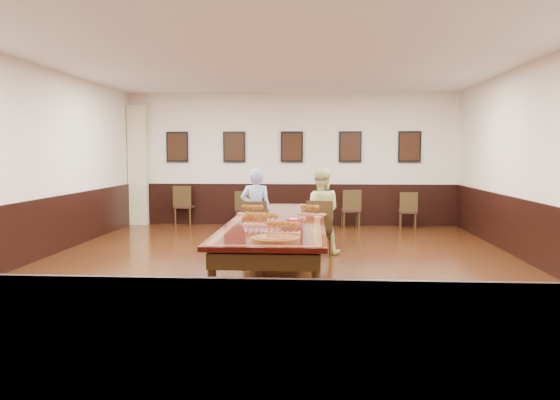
# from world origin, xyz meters

# --- Properties ---
(floor) EXTENTS (8.00, 10.00, 0.02)m
(floor) POSITION_xyz_m (0.00, 0.00, -0.01)
(floor) COLOR black
(floor) RESTS_ON ground
(ceiling) EXTENTS (8.00, 10.00, 0.02)m
(ceiling) POSITION_xyz_m (0.00, 0.00, 3.21)
(ceiling) COLOR white
(ceiling) RESTS_ON floor
(wall_back) EXTENTS (8.00, 0.02, 3.20)m
(wall_back) POSITION_xyz_m (0.00, 5.01, 1.60)
(wall_back) COLOR #EFE1C8
(wall_back) RESTS_ON floor
(wall_front) EXTENTS (8.00, 0.02, 3.20)m
(wall_front) POSITION_xyz_m (0.00, -5.01, 1.60)
(wall_front) COLOR #EFE1C8
(wall_front) RESTS_ON floor
(wall_left) EXTENTS (0.02, 10.00, 3.20)m
(wall_left) POSITION_xyz_m (-4.01, 0.00, 1.60)
(wall_left) COLOR #EFE1C8
(wall_left) RESTS_ON floor
(wall_right) EXTENTS (0.02, 10.00, 3.20)m
(wall_right) POSITION_xyz_m (4.01, 0.00, 1.60)
(wall_right) COLOR #EFE1C8
(wall_right) RESTS_ON floor
(chair_man) EXTENTS (0.44, 0.48, 0.93)m
(chair_man) POSITION_xyz_m (-0.48, 1.21, 0.46)
(chair_man) COLOR black
(chair_man) RESTS_ON floor
(chair_woman) EXTENTS (0.47, 0.51, 0.95)m
(chair_woman) POSITION_xyz_m (0.65, 1.10, 0.48)
(chair_woman) COLOR black
(chair_woman) RESTS_ON floor
(spare_chair_a) EXTENTS (0.48, 0.52, 0.96)m
(spare_chair_a) POSITION_xyz_m (-2.61, 4.85, 0.48)
(spare_chair_a) COLOR black
(spare_chair_a) RESTS_ON floor
(spare_chair_b) EXTENTS (0.47, 0.50, 0.85)m
(spare_chair_b) POSITION_xyz_m (-1.11, 4.72, 0.42)
(spare_chair_b) COLOR black
(spare_chair_b) RESTS_ON floor
(spare_chair_c) EXTENTS (0.46, 0.50, 0.91)m
(spare_chair_c) POSITION_xyz_m (1.39, 4.46, 0.45)
(spare_chair_c) COLOR black
(spare_chair_c) RESTS_ON floor
(spare_chair_d) EXTENTS (0.43, 0.47, 0.86)m
(spare_chair_d) POSITION_xyz_m (2.71, 4.47, 0.43)
(spare_chair_d) COLOR black
(spare_chair_d) RESTS_ON floor
(person_man) EXTENTS (0.55, 0.36, 1.48)m
(person_man) POSITION_xyz_m (-0.48, 1.30, 0.74)
(person_man) COLOR #4D7DC1
(person_man) RESTS_ON floor
(person_woman) EXTENTS (0.76, 0.61, 1.49)m
(person_woman) POSITION_xyz_m (0.65, 1.21, 0.75)
(person_woman) COLOR #EFEE95
(person_woman) RESTS_ON floor
(pink_phone) EXTENTS (0.13, 0.14, 0.01)m
(pink_phone) POSITION_xyz_m (0.60, 0.25, 0.76)
(pink_phone) COLOR #F35198
(pink_phone) RESTS_ON conference_table
(curtain) EXTENTS (0.45, 0.18, 2.90)m
(curtain) POSITION_xyz_m (-3.75, 4.82, 1.45)
(curtain) COLOR beige
(curtain) RESTS_ON floor
(wainscoting) EXTENTS (8.00, 10.00, 1.00)m
(wainscoting) POSITION_xyz_m (0.00, 0.00, 0.50)
(wainscoting) COLOR black
(wainscoting) RESTS_ON floor
(conference_table) EXTENTS (1.40, 5.00, 0.76)m
(conference_table) POSITION_xyz_m (0.00, 0.00, 0.61)
(conference_table) COLOR black
(conference_table) RESTS_ON floor
(posters) EXTENTS (6.14, 0.04, 0.74)m
(posters) POSITION_xyz_m (0.00, 4.94, 1.90)
(posters) COLOR black
(posters) RESTS_ON wall_back
(flight_a) EXTENTS (0.43, 0.13, 0.16)m
(flight_a) POSITION_xyz_m (-0.48, 0.60, 0.82)
(flight_a) COLOR #A16443
(flight_a) RESTS_ON conference_table
(flight_b) EXTENTS (0.46, 0.30, 0.17)m
(flight_b) POSITION_xyz_m (0.51, 0.60, 0.83)
(flight_b) COLOR #A16443
(flight_b) RESTS_ON conference_table
(flight_c) EXTENTS (0.52, 0.23, 0.19)m
(flight_c) POSITION_xyz_m (-0.17, -0.76, 0.84)
(flight_c) COLOR #A16443
(flight_c) RESTS_ON conference_table
(flight_d) EXTENTS (0.45, 0.19, 0.17)m
(flight_d) POSITION_xyz_m (0.16, -1.50, 0.83)
(flight_d) COLOR #A16443
(flight_d) RESTS_ON conference_table
(red_plate_grp) EXTENTS (0.21, 0.21, 0.03)m
(red_plate_grp) POSITION_xyz_m (0.24, -0.14, 0.76)
(red_plate_grp) COLOR #B90C15
(red_plate_grp) RESTS_ON conference_table
(carved_platter) EXTENTS (0.67, 0.67, 0.05)m
(carved_platter) POSITION_xyz_m (0.11, -2.01, 0.77)
(carved_platter) COLOR #613313
(carved_platter) RESTS_ON conference_table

